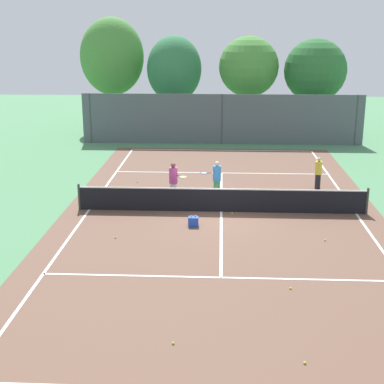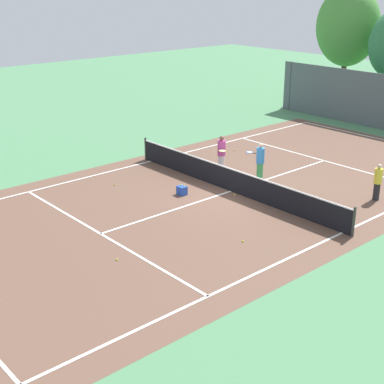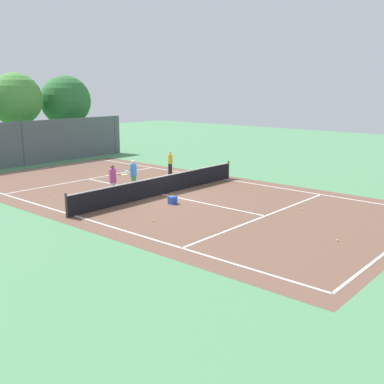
{
  "view_description": "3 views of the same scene",
  "coord_description": "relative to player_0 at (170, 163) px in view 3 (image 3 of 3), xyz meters",
  "views": [
    {
      "loc": [
        -0.09,
        -22.35,
        7.41
      ],
      "look_at": [
        -1.13,
        -1.57,
        1.29
      ],
      "focal_mm": 53.35,
      "sensor_mm": 36.0,
      "label": 1
    },
    {
      "loc": [
        15.56,
        -15.81,
        8.34
      ],
      "look_at": [
        0.76,
        -2.83,
        0.89
      ],
      "focal_mm": 52.98,
      "sensor_mm": 36.0,
      "label": 2
    },
    {
      "loc": [
        -16.89,
        -16.74,
        5.56
      ],
      "look_at": [
        -0.88,
        -2.87,
        0.72
      ],
      "focal_mm": 42.96,
      "sensor_mm": 36.0,
      "label": 3
    }
  ],
  "objects": [
    {
      "name": "tennis_ball_3",
      "position": [
        -4.59,
        -2.64,
        -0.74
      ],
      "size": [
        0.07,
        0.07,
        0.07
      ],
      "primitive_type": "sphere",
      "color": "#CCE533",
      "rests_on": "ground_plane"
    },
    {
      "name": "player_2",
      "position": [
        -6.6,
        -2.24,
        0.11
      ],
      "size": [
        0.86,
        0.79,
        1.71
      ],
      "color": "silver",
      "rests_on": "ground_plane"
    },
    {
      "name": "tennis_ball_2",
      "position": [
        -8.33,
        -6.94,
        -0.74
      ],
      "size": [
        0.07,
        0.07,
        0.07
      ],
      "primitive_type": "sphere",
      "color": "#CCE533",
      "rests_on": "ground_plane"
    },
    {
      "name": "tennis_ball_6",
      "position": [
        -4.07,
        -3.93,
        -0.74
      ],
      "size": [
        0.07,
        0.07,
        0.07
      ],
      "primitive_type": "sphere",
      "color": "#CCE533",
      "rests_on": "ground_plane"
    },
    {
      "name": "tennis_ball_0",
      "position": [
        -5.67,
        -13.93,
        -0.74
      ],
      "size": [
        0.07,
        0.07,
        0.07
      ],
      "primitive_type": "sphere",
      "color": "#CCE533",
      "rests_on": "ground_plane"
    },
    {
      "name": "tennis_ball_7",
      "position": [
        -2.49,
        -10.78,
        -0.74
      ],
      "size": [
        0.07,
        0.07,
        0.07
      ],
      "primitive_type": "sphere",
      "color": "#CCE533",
      "rests_on": "ground_plane"
    },
    {
      "name": "tennis_ball_5",
      "position": [
        -0.81,
        -6.82,
        -0.74
      ],
      "size": [
        0.07,
        0.07,
        0.07
      ],
      "primitive_type": "sphere",
      "color": "#CCE533",
      "rests_on": "ground_plane"
    },
    {
      "name": "tennis_ball_4",
      "position": [
        0.3,
        -3.55,
        -0.74
      ],
      "size": [
        0.07,
        0.07,
        0.07
      ],
      "primitive_type": "sphere",
      "color": "#CCE533",
      "rests_on": "ground_plane"
    },
    {
      "name": "ground_plane",
      "position": [
        -4.51,
        -3.69,
        -0.77
      ],
      "size": [
        80.0,
        80.0,
        0.0
      ],
      "primitive_type": "plane",
      "color": "#4C8456"
    },
    {
      "name": "player_1",
      "position": [
        -4.74,
        -1.71,
        0.09
      ],
      "size": [
        0.94,
        0.44,
        1.67
      ],
      "color": "#3FA559",
      "rests_on": "ground_plane"
    },
    {
      "name": "court_surface",
      "position": [
        -4.51,
        -3.69,
        -0.77
      ],
      "size": [
        13.0,
        25.0,
        0.01
      ],
      "color": "brown",
      "rests_on": "ground_plane"
    },
    {
      "name": "ball_crate",
      "position": [
        -5.59,
        -5.47,
        -0.59
      ],
      "size": [
        0.38,
        0.3,
        0.43
      ],
      "color": "blue",
      "rests_on": "ground_plane"
    },
    {
      "name": "tennis_net",
      "position": [
        -4.51,
        -3.69,
        -0.26
      ],
      "size": [
        11.9,
        0.1,
        1.1
      ],
      "color": "#333833",
      "rests_on": "ground_plane"
    },
    {
      "name": "tree_2",
      "position": [
        -2.7,
        14.13,
        3.85
      ],
      "size": [
        4.12,
        4.12,
        6.71
      ],
      "color": "brown",
      "rests_on": "ground_plane"
    },
    {
      "name": "perimeter_fence",
      "position": [
        -4.51,
        10.31,
        0.83
      ],
      "size": [
        18.0,
        0.12,
        3.2
      ],
      "color": "#515B60",
      "rests_on": "ground_plane"
    },
    {
      "name": "tree_0",
      "position": [
        1.83,
        14.05,
        3.64
      ],
      "size": [
        4.27,
        4.27,
        6.55
      ],
      "color": "brown",
      "rests_on": "ground_plane"
    },
    {
      "name": "tennis_ball_8",
      "position": [
        -8.62,
        0.66,
        -0.74
      ],
      "size": [
        0.07,
        0.07,
        0.07
      ],
      "primitive_type": "sphere",
      "color": "#CCE533",
      "rests_on": "ground_plane"
    },
    {
      "name": "player_0",
      "position": [
        0.0,
        0.0,
        0.0
      ],
      "size": [
        0.32,
        0.32,
        1.5
      ],
      "color": "#232328",
      "rests_on": "ground_plane"
    }
  ]
}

